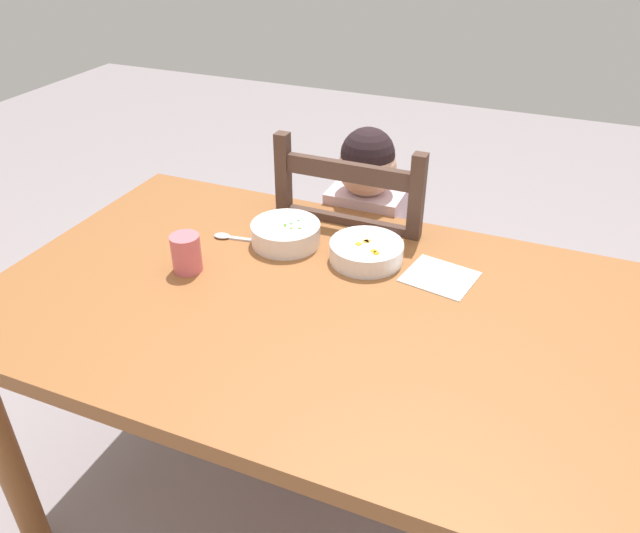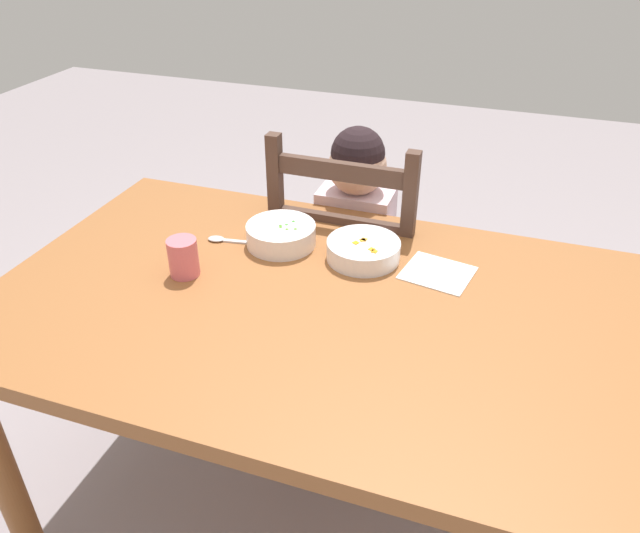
{
  "view_description": "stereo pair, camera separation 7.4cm",
  "coord_description": "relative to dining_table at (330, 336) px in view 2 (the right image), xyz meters",
  "views": [
    {
      "loc": [
        0.41,
        -1.05,
        1.56
      ],
      "look_at": [
        -0.05,
        0.06,
        0.81
      ],
      "focal_mm": 34.54,
      "sensor_mm": 36.0,
      "label": 1
    },
    {
      "loc": [
        0.35,
        -1.07,
        1.56
      ],
      "look_at": [
        -0.05,
        0.06,
        0.81
      ],
      "focal_mm": 34.54,
      "sensor_mm": 36.0,
      "label": 2
    }
  ],
  "objects": [
    {
      "name": "ground_plane",
      "position": [
        0.0,
        0.0,
        -0.66
      ],
      "size": [
        8.0,
        8.0,
        0.0
      ],
      "primitive_type": "plane",
      "color": "gray"
    },
    {
      "name": "dining_table",
      "position": [
        0.0,
        0.0,
        0.0
      ],
      "size": [
        1.56,
        0.92,
        0.76
      ],
      "color": "#94592E",
      "rests_on": "ground"
    },
    {
      "name": "dining_chair",
      "position": [
        -0.09,
        0.51,
        -0.19
      ],
      "size": [
        0.42,
        0.42,
        0.99
      ],
      "color": "#4A3328",
      "rests_on": "ground"
    },
    {
      "name": "child_figure",
      "position": [
        -0.09,
        0.5,
        -0.01
      ],
      "size": [
        0.32,
        0.31,
        0.98
      ],
      "color": "silver",
      "rests_on": "ground"
    },
    {
      "name": "bowl_of_peas",
      "position": [
        -0.2,
        0.21,
        0.12
      ],
      "size": [
        0.18,
        0.18,
        0.06
      ],
      "color": "white",
      "rests_on": "dining_table"
    },
    {
      "name": "bowl_of_carrots",
      "position": [
        0.02,
        0.21,
        0.12
      ],
      "size": [
        0.18,
        0.18,
        0.05
      ],
      "color": "white",
      "rests_on": "dining_table"
    },
    {
      "name": "spoon",
      "position": [
        -0.35,
        0.17,
        0.1
      ],
      "size": [
        0.14,
        0.04,
        0.01
      ],
      "color": "silver",
      "rests_on": "dining_table"
    },
    {
      "name": "drinking_cup",
      "position": [
        -0.37,
        0.0,
        0.14
      ],
      "size": [
        0.07,
        0.07,
        0.09
      ],
      "primitive_type": "cylinder",
      "color": "#DD6772",
      "rests_on": "dining_table"
    },
    {
      "name": "paper_napkin",
      "position": [
        0.21,
        0.2,
        0.1
      ],
      "size": [
        0.18,
        0.17,
        0.0
      ],
      "primitive_type": "cube",
      "rotation": [
        0.0,
        0.0,
        -0.18
      ],
      "color": "white",
      "rests_on": "dining_table"
    }
  ]
}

